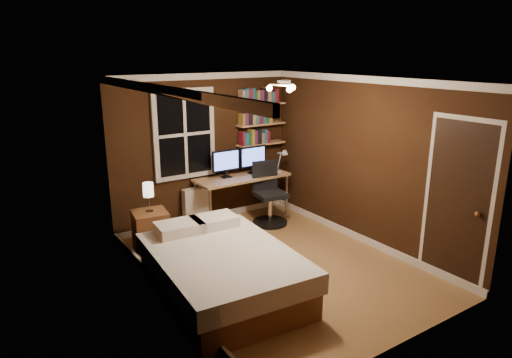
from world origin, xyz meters
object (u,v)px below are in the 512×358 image
bedside_lamp (149,198)px  desk (242,180)px  monitor_right (253,160)px  office_chair (269,200)px  radiator (196,207)px  bed (222,271)px  monitor_left (226,164)px  nightstand (151,231)px  desk_lamp (282,160)px

bedside_lamp → desk: (1.80, 0.36, -0.10)m
monitor_right → office_chair: bearing=-89.3°
radiator → office_chair: office_chair is taller
bed → monitor_left: (1.29, 2.11, 0.71)m
nightstand → radiator: radiator is taller
monitor_left → radiator: bearing=166.1°
desk_lamp → office_chair: (-0.42, -0.21, -0.59)m
radiator → monitor_left: bearing=-13.9°
desk → monitor_left: bearing=162.7°
nightstand → monitor_right: size_ratio=1.17×
bed → nightstand: bearing=102.8°
bedside_lamp → monitor_right: bearing=12.0°
radiator → office_chair: bearing=-29.6°
radiator → bedside_lamp: bearing=-150.4°
monitor_left → bedside_lamp: bearing=-163.9°
monitor_left → desk_lamp: (0.96, -0.27, -0.02)m
radiator → desk_lamp: bearing=-15.2°
desk → office_chair: size_ratio=1.55×
monitor_right → bed: bearing=-130.9°
nightstand → desk_lamp: size_ratio=1.37×
office_chair → desk_lamp: bearing=35.2°
nightstand → monitor_right: (2.07, 0.44, 0.72)m
monitor_left → desk: bearing=-17.3°
nightstand → bedside_lamp: bearing=0.0°
nightstand → desk: desk is taller
desk_lamp → monitor_right: bearing=147.1°
radiator → monitor_left: size_ratio=1.25×
nightstand → monitor_right: bearing=20.6°
monitor_right → desk_lamp: bearing=-32.9°
desk_lamp → monitor_left: bearing=164.2°
monitor_left → office_chair: bearing=-41.2°
bedside_lamp → monitor_left: bearing=16.1°
bed → desk_lamp: bearing=43.6°
desk → desk_lamp: (0.70, -0.19, 0.28)m
desk → office_chair: bearing=-54.5°
desk → bedside_lamp: bearing=-168.7°
bedside_lamp → radiator: 1.26m
nightstand → desk: size_ratio=0.37×
monitor_right → radiator: bearing=173.0°
desk_lamp → radiator: bearing=164.8°
desk → office_chair: (0.28, -0.40, -0.31)m
bed → office_chair: 2.46m
desk_lamp → office_chair: 0.75m
bed → bedside_lamp: bedside_lamp is taller
bedside_lamp → monitor_right: size_ratio=0.85×
bedside_lamp → monitor_left: monitor_left is taller
radiator → monitor_left: (0.53, -0.13, 0.70)m
office_chair → nightstand: bearing=-172.2°
nightstand → office_chair: size_ratio=0.57×
bed → bedside_lamp: size_ratio=5.05×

